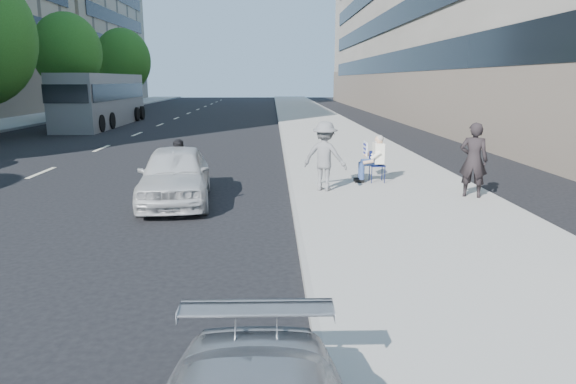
{
  "coord_description": "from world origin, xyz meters",
  "views": [
    {
      "loc": [
        0.95,
        -8.55,
        2.94
      ],
      "look_at": [
        1.25,
        0.81,
        0.89
      ],
      "focal_mm": 32.0,
      "sensor_mm": 36.0,
      "label": 1
    }
  ],
  "objects_px": {
    "pedestrian_woman": "(474,160)",
    "white_sedan_near": "(175,174)",
    "seated_protester": "(373,156)",
    "bus": "(102,100)",
    "motorcycle": "(181,169)",
    "jogger": "(325,156)"
  },
  "relations": [
    {
      "from": "pedestrian_woman",
      "to": "white_sedan_near",
      "type": "distance_m",
      "value": 7.23
    },
    {
      "from": "seated_protester",
      "to": "white_sedan_near",
      "type": "distance_m",
      "value": 5.43
    },
    {
      "from": "pedestrian_woman",
      "to": "bus",
      "type": "distance_m",
      "value": 27.27
    },
    {
      "from": "motorcycle",
      "to": "bus",
      "type": "distance_m",
      "value": 22.57
    },
    {
      "from": "white_sedan_near",
      "to": "pedestrian_woman",
      "type": "bearing_deg",
      "value": -8.42
    },
    {
      "from": "white_sedan_near",
      "to": "motorcycle",
      "type": "height_order",
      "value": "motorcycle"
    },
    {
      "from": "seated_protester",
      "to": "jogger",
      "type": "distance_m",
      "value": 1.82
    },
    {
      "from": "seated_protester",
      "to": "white_sedan_near",
      "type": "relative_size",
      "value": 0.32
    },
    {
      "from": "bus",
      "to": "motorcycle",
      "type": "bearing_deg",
      "value": -68.31
    },
    {
      "from": "jogger",
      "to": "seated_protester",
      "type": "bearing_deg",
      "value": -119.46
    },
    {
      "from": "jogger",
      "to": "white_sedan_near",
      "type": "bearing_deg",
      "value": 32.81
    },
    {
      "from": "pedestrian_woman",
      "to": "motorcycle",
      "type": "xyz_separation_m",
      "value": [
        -7.25,
        1.33,
        -0.42
      ]
    },
    {
      "from": "pedestrian_woman",
      "to": "white_sedan_near",
      "type": "bearing_deg",
      "value": 22.22
    },
    {
      "from": "white_sedan_near",
      "to": "bus",
      "type": "xyz_separation_m",
      "value": [
        -8.67,
        21.86,
        0.95
      ]
    },
    {
      "from": "jogger",
      "to": "bus",
      "type": "xyz_separation_m",
      "value": [
        -12.38,
        21.3,
        0.6
      ]
    },
    {
      "from": "motorcycle",
      "to": "bus",
      "type": "relative_size",
      "value": 0.17
    },
    {
      "from": "pedestrian_woman",
      "to": "seated_protester",
      "type": "bearing_deg",
      "value": -18.89
    },
    {
      "from": "white_sedan_near",
      "to": "bus",
      "type": "height_order",
      "value": "bus"
    },
    {
      "from": "jogger",
      "to": "white_sedan_near",
      "type": "distance_m",
      "value": 3.77
    },
    {
      "from": "white_sedan_near",
      "to": "motorcycle",
      "type": "relative_size",
      "value": 1.97
    },
    {
      "from": "pedestrian_woman",
      "to": "motorcycle",
      "type": "bearing_deg",
      "value": 14.23
    },
    {
      "from": "motorcycle",
      "to": "bus",
      "type": "bearing_deg",
      "value": 104.88
    }
  ]
}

